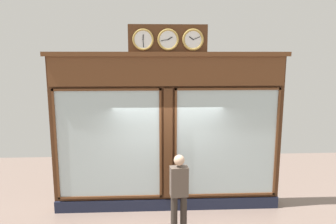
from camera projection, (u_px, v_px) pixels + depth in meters
shop_facade at (168, 132)px, 7.44m from camera, size 5.44×0.42×4.32m
pedestrian at (179, 191)px, 6.52m from camera, size 0.38×0.26×1.69m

